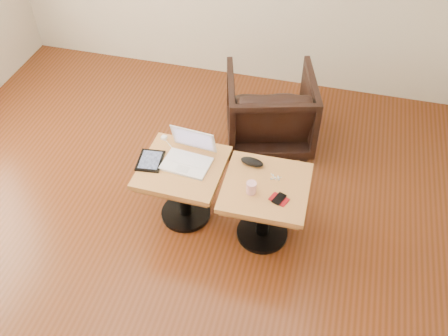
% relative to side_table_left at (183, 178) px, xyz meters
% --- Properties ---
extents(room_shell, '(4.52, 4.52, 2.71)m').
position_rel_side_table_left_xyz_m(room_shell, '(-0.11, -0.26, 0.95)').
color(room_shell, '#50240D').
rests_on(room_shell, ground).
extents(side_table_left, '(0.60, 0.60, 0.53)m').
position_rel_side_table_left_xyz_m(side_table_left, '(0.00, 0.00, 0.00)').
color(side_table_left, black).
rests_on(side_table_left, ground).
extents(side_table_right, '(0.59, 0.59, 0.53)m').
position_rel_side_table_left_xyz_m(side_table_right, '(0.61, -0.04, 0.00)').
color(side_table_right, black).
rests_on(side_table_right, ground).
extents(laptop, '(0.36, 0.32, 0.23)m').
position_rel_side_table_left_xyz_m(laptop, '(0.03, 0.06, 0.18)').
color(laptop, white).
rests_on(laptop, side_table_left).
extents(tablet, '(0.20, 0.24, 0.02)m').
position_rel_side_table_left_xyz_m(tablet, '(-0.23, -0.02, 0.14)').
color(tablet, black).
rests_on(tablet, side_table_left).
extents(charging_adapter, '(0.04, 0.04, 0.02)m').
position_rel_side_table_left_xyz_m(charging_adapter, '(-0.22, 0.24, 0.14)').
color(charging_adapter, white).
rests_on(charging_adapter, side_table_left).
extents(glasses_case, '(0.18, 0.10, 0.05)m').
position_rel_side_table_left_xyz_m(glasses_case, '(0.48, 0.13, 0.16)').
color(glasses_case, black).
rests_on(glasses_case, side_table_right).
extents(striped_cup, '(0.08, 0.08, 0.09)m').
position_rel_side_table_left_xyz_m(striped_cup, '(0.53, -0.13, 0.18)').
color(striped_cup, pink).
rests_on(striped_cup, side_table_right).
extents(earbuds_tangle, '(0.07, 0.05, 0.01)m').
position_rel_side_table_left_xyz_m(earbuds_tangle, '(0.66, 0.04, 0.14)').
color(earbuds_tangle, white).
rests_on(earbuds_tangle, side_table_right).
extents(phone_on_sleeve, '(0.14, 0.12, 0.01)m').
position_rel_side_table_left_xyz_m(phone_on_sleeve, '(0.72, -0.15, 0.14)').
color(phone_on_sleeve, maroon).
rests_on(phone_on_sleeve, side_table_right).
extents(armchair, '(0.90, 0.92, 0.68)m').
position_rel_side_table_left_xyz_m(armchair, '(0.45, 1.03, -0.06)').
color(armchair, black).
rests_on(armchair, ground).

